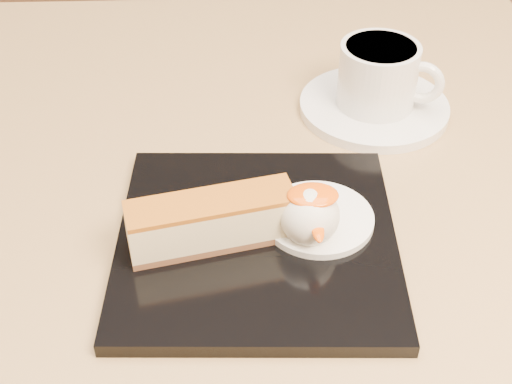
{
  "coord_description": "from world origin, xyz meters",
  "views": [
    {
      "loc": [
        0.04,
        -0.48,
        1.12
      ],
      "look_at": [
        0.05,
        -0.05,
        0.76
      ],
      "focal_mm": 50.0,
      "sensor_mm": 36.0,
      "label": 1
    }
  ],
  "objects_px": {
    "ice_cream_scoop": "(309,216)",
    "coffee_cup": "(380,74)",
    "cheesecake": "(212,221)",
    "dessert_plate": "(257,241)",
    "table": "(202,312)",
    "saucer": "(374,107)"
  },
  "relations": [
    {
      "from": "dessert_plate",
      "to": "ice_cream_scoop",
      "type": "xyz_separation_m",
      "value": [
        0.04,
        -0.0,
        0.03
      ]
    },
    {
      "from": "coffee_cup",
      "to": "cheesecake",
      "type": "bearing_deg",
      "value": -108.07
    },
    {
      "from": "ice_cream_scoop",
      "to": "coffee_cup",
      "type": "xyz_separation_m",
      "value": [
        0.09,
        0.2,
        0.01
      ]
    },
    {
      "from": "table",
      "to": "coffee_cup",
      "type": "bearing_deg",
      "value": 34.71
    },
    {
      "from": "table",
      "to": "dessert_plate",
      "type": "distance_m",
      "value": 0.18
    },
    {
      "from": "dessert_plate",
      "to": "cheesecake",
      "type": "height_order",
      "value": "cheesecake"
    },
    {
      "from": "table",
      "to": "saucer",
      "type": "relative_size",
      "value": 5.33
    },
    {
      "from": "cheesecake",
      "to": "ice_cream_scoop",
      "type": "distance_m",
      "value": 0.08
    },
    {
      "from": "table",
      "to": "saucer",
      "type": "distance_m",
      "value": 0.27
    },
    {
      "from": "saucer",
      "to": "table",
      "type": "bearing_deg",
      "value": -144.86
    },
    {
      "from": "cheesecake",
      "to": "coffee_cup",
      "type": "bearing_deg",
      "value": 37.43
    },
    {
      "from": "table",
      "to": "ice_cream_scoop",
      "type": "bearing_deg",
      "value": -38.15
    },
    {
      "from": "ice_cream_scoop",
      "to": "coffee_cup",
      "type": "relative_size",
      "value": 0.46
    },
    {
      "from": "ice_cream_scoop",
      "to": "saucer",
      "type": "height_order",
      "value": "ice_cream_scoop"
    },
    {
      "from": "cheesecake",
      "to": "saucer",
      "type": "height_order",
      "value": "cheesecake"
    },
    {
      "from": "table",
      "to": "coffee_cup",
      "type": "relative_size",
      "value": 7.91
    },
    {
      "from": "table",
      "to": "saucer",
      "type": "xyz_separation_m",
      "value": [
        0.18,
        0.13,
        0.16
      ]
    },
    {
      "from": "dessert_plate",
      "to": "cheesecake",
      "type": "bearing_deg",
      "value": -171.87
    },
    {
      "from": "cheesecake",
      "to": "ice_cream_scoop",
      "type": "height_order",
      "value": "ice_cream_scoop"
    },
    {
      "from": "table",
      "to": "ice_cream_scoop",
      "type": "relative_size",
      "value": 17.09
    },
    {
      "from": "cheesecake",
      "to": "saucer",
      "type": "relative_size",
      "value": 0.89
    },
    {
      "from": "dessert_plate",
      "to": "coffee_cup",
      "type": "xyz_separation_m",
      "value": [
        0.13,
        0.19,
        0.04
      ]
    }
  ]
}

